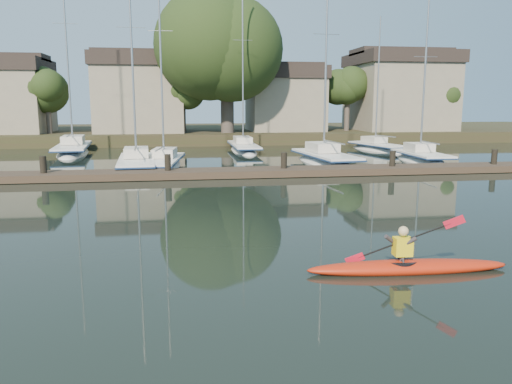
{
  "coord_description": "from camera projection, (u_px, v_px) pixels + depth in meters",
  "views": [
    {
      "loc": [
        -2.31,
        -11.46,
        3.78
      ],
      "look_at": [
        -0.18,
        2.72,
        1.2
      ],
      "focal_mm": 35.0,
      "sensor_mm": 36.0,
      "label": 1
    }
  ],
  "objects": [
    {
      "name": "ground",
      "position": [
        280.0,
        260.0,
        12.17
      ],
      "size": [
        160.0,
        160.0,
        0.0
      ],
      "primitive_type": "plane",
      "color": "black",
      "rests_on": "ground"
    },
    {
      "name": "kayak",
      "position": [
        407.0,
        264.0,
        11.25
      ],
      "size": [
        4.69,
        1.11,
        1.49
      ],
      "rotation": [
        0.0,
        0.0,
        -0.06
      ],
      "color": "red",
      "rests_on": "ground"
    },
    {
      "name": "dock",
      "position": [
        227.0,
        173.0,
        25.75
      ],
      "size": [
        34.0,
        2.0,
        1.8
      ],
      "color": "#403425",
      "rests_on": "ground"
    },
    {
      "name": "sailboat_1",
      "position": [
        137.0,
        172.0,
        28.93
      ],
      "size": [
        2.62,
        8.46,
        13.64
      ],
      "rotation": [
        0.0,
        0.0,
        0.07
      ],
      "color": "white",
      "rests_on": "ground"
    },
    {
      "name": "sailboat_2",
      "position": [
        164.0,
        170.0,
        29.47
      ],
      "size": [
        2.8,
        8.25,
        13.39
      ],
      "rotation": [
        0.0,
        0.0,
        -0.11
      ],
      "color": "white",
      "rests_on": "ground"
    },
    {
      "name": "sailboat_3",
      "position": [
        325.0,
        166.0,
        31.41
      ],
      "size": [
        3.06,
        8.65,
        13.65
      ],
      "rotation": [
        0.0,
        0.0,
        0.1
      ],
      "color": "white",
      "rests_on": "ground"
    },
    {
      "name": "sailboat_4",
      "position": [
        421.0,
        164.0,
        32.36
      ],
      "size": [
        2.25,
        6.86,
        11.56
      ],
      "rotation": [
        0.0,
        0.0,
        -0.03
      ],
      "color": "white",
      "rests_on": "ground"
    },
    {
      "name": "sailboat_5",
      "position": [
        73.0,
        156.0,
        37.42
      ],
      "size": [
        3.26,
        9.94,
        16.16
      ],
      "rotation": [
        0.0,
        0.0,
        0.1
      ],
      "color": "white",
      "rests_on": "ground"
    },
    {
      "name": "sailboat_6",
      "position": [
        244.0,
        153.0,
        39.47
      ],
      "size": [
        1.92,
        9.14,
        14.53
      ],
      "rotation": [
        0.0,
        0.0,
        0.0
      ],
      "color": "white",
      "rests_on": "ground"
    },
    {
      "name": "sailboat_7",
      "position": [
        376.0,
        152.0,
        40.0
      ],
      "size": [
        3.3,
        7.34,
        11.47
      ],
      "rotation": [
        0.0,
        0.0,
        0.21
      ],
      "color": "white",
      "rests_on": "ground"
    },
    {
      "name": "shore",
      "position": [
        219.0,
        108.0,
        51.04
      ],
      "size": [
        90.0,
        25.25,
        12.75
      ],
      "color": "#2C3219",
      "rests_on": "ground"
    }
  ]
}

